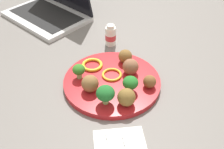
{
  "coord_description": "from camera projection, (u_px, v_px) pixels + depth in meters",
  "views": [
    {
      "loc": [
        0.59,
        -0.01,
        0.53
      ],
      "look_at": [
        0.0,
        0.0,
        0.04
      ],
      "focal_mm": 43.71,
      "sensor_mm": 36.0,
      "label": 1
    }
  ],
  "objects": [
    {
      "name": "pepper_ring_mid_right",
      "position": [
        92.0,
        65.0,
        0.83
      ],
      "size": [
        0.08,
        0.08,
        0.01
      ],
      "primitive_type": "torus",
      "rotation": [
        0.0,
        0.0,
        4.93
      ],
      "color": "yellow",
      "rests_on": "plate"
    },
    {
      "name": "broccoli_floret_far_rim",
      "position": [
        105.0,
        94.0,
        0.69
      ],
      "size": [
        0.05,
        0.05,
        0.05
      ],
      "color": "#A1C770",
      "rests_on": "plate"
    },
    {
      "name": "meatball_back_right",
      "position": [
        126.0,
        97.0,
        0.7
      ],
      "size": [
        0.05,
        0.05,
        0.05
      ],
      "primitive_type": "sphere",
      "color": "brown",
      "rests_on": "plate"
    },
    {
      "name": "pepper_ring_back_left",
      "position": [
        112.0,
        75.0,
        0.8
      ],
      "size": [
        0.08,
        0.08,
        0.01
      ],
      "primitive_type": "torus",
      "rotation": [
        0.0,
        0.0,
        3.69
      ],
      "color": "yellow",
      "rests_on": "plate"
    },
    {
      "name": "broccoli_floret_center",
      "position": [
        130.0,
        83.0,
        0.73
      ],
      "size": [
        0.04,
        0.04,
        0.05
      ],
      "color": "#96C482",
      "rests_on": "plate"
    },
    {
      "name": "laptop",
      "position": [
        50.0,
        7.0,
        1.09
      ],
      "size": [
        0.38,
        0.38,
        0.21
      ],
      "color": "silver",
      "rests_on": "ground_plane"
    },
    {
      "name": "plate",
      "position": [
        112.0,
        82.0,
        0.79
      ],
      "size": [
        0.28,
        0.28,
        0.02
      ],
      "primitive_type": "cylinder",
      "color": "red",
      "rests_on": "ground_plane"
    },
    {
      "name": "ground_plane",
      "position": [
        112.0,
        84.0,
        0.8
      ],
      "size": [
        4.0,
        4.0,
        0.0
      ],
      "primitive_type": "plane",
      "color": "slate"
    },
    {
      "name": "meatball_center",
      "position": [
        131.0,
        67.0,
        0.79
      ],
      "size": [
        0.05,
        0.05,
        0.05
      ],
      "primitive_type": "sphere",
      "color": "brown",
      "rests_on": "plate"
    },
    {
      "name": "meatball_front_left",
      "position": [
        150.0,
        82.0,
        0.75
      ],
      "size": [
        0.04,
        0.04,
        0.04
      ],
      "primitive_type": "sphere",
      "color": "brown",
      "rests_on": "plate"
    },
    {
      "name": "meatball_mid_left",
      "position": [
        125.0,
        56.0,
        0.84
      ],
      "size": [
        0.04,
        0.04,
        0.04
      ],
      "primitive_type": "sphere",
      "color": "brown",
      "rests_on": "plate"
    },
    {
      "name": "broccoli_floret_front_right",
      "position": [
        79.0,
        70.0,
        0.78
      ],
      "size": [
        0.04,
        0.04,
        0.04
      ],
      "color": "#94BA6E",
      "rests_on": "plate"
    },
    {
      "name": "meatball_near_rim",
      "position": [
        90.0,
        84.0,
        0.74
      ],
      "size": [
        0.05,
        0.05,
        0.05
      ],
      "primitive_type": "sphere",
      "color": "brown",
      "rests_on": "plate"
    },
    {
      "name": "yogurt_bottle",
      "position": [
        110.0,
        36.0,
        0.94
      ],
      "size": [
        0.04,
        0.04,
        0.08
      ],
      "color": "white",
      "rests_on": "ground_plane"
    }
  ]
}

